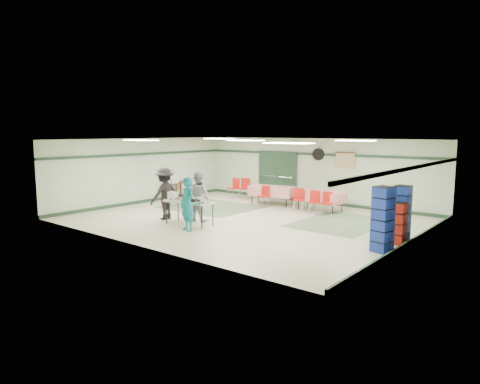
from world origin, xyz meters
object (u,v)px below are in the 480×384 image
Objects in this scene: dining_table_b at (272,191)px; crate_stack_blue_b at (383,219)px; chair_loose_a at (245,186)px; chair_loose_b at (235,186)px; volunteer_teal at (187,204)px; chair_a at (315,200)px; serving_table at (189,203)px; volunteer_grey at (199,197)px; volunteer_dark at (165,194)px; printer_table at (179,185)px; chair_c at (327,201)px; office_printer at (171,178)px; crate_stack_blue_a at (402,213)px; chair_b at (299,197)px; dining_table_a at (320,196)px; crate_stack_red at (397,223)px; chair_d at (264,194)px; broom at (175,184)px.

dining_table_b is 1.19× the size of crate_stack_blue_b.
chair_loose_b is at bearing 178.23° from chair_loose_a.
volunteer_teal is 1.97× the size of chair_a.
serving_table is 0.89× the size of dining_table_b.
volunteer_dark reaches higher than volunteer_grey.
volunteer_teal is 6.42m from printer_table.
chair_loose_b reaches higher than chair_a.
office_printer is at bearing 177.77° from chair_c.
volunteer_dark is 2.13× the size of chair_a.
volunteer_grey is at bearing -177.90° from crate_stack_blue_b.
crate_stack_blue_a is at bearing -14.30° from chair_loose_b.
chair_b is 1.03× the size of chair_c.
crate_stack_blue_a is at bearing 105.87° from volunteer_dark.
dining_table_a reaches higher than serving_table.
crate_stack_blue_b reaches higher than chair_a.
crate_stack_red is at bearing -48.51° from chair_loose_a.
volunteer_grey reaches higher than chair_d.
crate_stack_blue_b reaches higher than crate_stack_red.
office_printer is (-6.36, -1.80, 0.38)m from dining_table_a.
chair_loose_a reaches higher than chair_d.
chair_c is (0.60, -0.57, -0.06)m from dining_table_a.
chair_a is 0.51m from chair_c.
chair_d reaches higher than chair_a.
volunteer_dark is at bearing -56.21° from office_printer.
volunteer_dark is 1.15× the size of crate_stack_blue_a.
volunteer_grey is 1.99× the size of chair_c.
broom is at bearing 171.70° from chair_a.
crate_stack_red reaches higher than chair_loose_a.
broom reaches higher than printer_table.
volunteer_dark is 1.07× the size of crate_stack_blue_b.
volunteer_grey is at bearing -137.51° from chair_b.
crate_stack_blue_a is (5.41, 2.85, -0.05)m from volunteer_teal.
office_printer is (-0.00, -0.47, 0.32)m from printer_table.
volunteer_dark reaches higher than broom.
dining_table_b is 2.86m from chair_c.
chair_a is 0.54× the size of crate_stack_blue_a.
volunteer_dark is 7.58m from crate_stack_blue_a.
office_printer is (-3.03, 2.95, 0.07)m from volunteer_dark.
chair_c is at bearing -37.46° from dining_table_a.
chair_loose_a is (-4.61, 1.05, 0.06)m from chair_c.
dining_table_b is at bearing 110.43° from volunteer_teal.
dining_table_a is at bearing 144.54° from volunteer_dark.
crate_stack_blue_a is 1.80× the size of printer_table.
chair_b reaches higher than chair_c.
crate_stack_blue_b is (3.84, -3.44, 0.32)m from chair_a.
broom is at bearing 92.95° from office_printer.
chair_loose_b is 8.89m from crate_stack_blue_a.
broom reaches higher than chair_c.
chair_c is at bearing -129.04° from volunteer_grey.
dining_table_a is at bearing 18.82° from broom.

